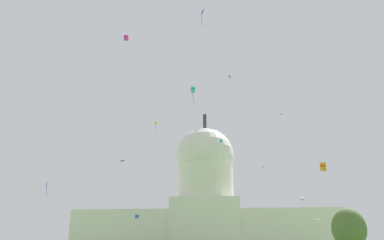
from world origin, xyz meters
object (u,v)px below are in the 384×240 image
Objects in this scene: kite_blue_low at (137,216)px; kite_turquoise_high at (221,141)px; capitol_building at (206,214)px; kite_red_mid at (262,168)px; kite_violet_low at (47,186)px; kite_magenta_high at (126,38)px; kite_black_mid at (121,162)px; kite_blue_high at (202,14)px; tree_east_far at (349,229)px; kite_white_mid at (302,199)px; kite_cyan_high at (193,90)px; kite_pink_high at (230,77)px; kite_gold_low at (271,217)px; kite_green_high at (282,115)px; kite_orange_low at (323,167)px; kite_yellow_high at (156,124)px; kite_lime_low at (317,222)px.

kite_turquoise_high is at bearing 116.28° from kite_blue_low.
kite_red_mid is (23.26, -56.46, 10.83)m from capitol_building.
kite_violet_low is (-24.85, -128.82, -6.75)m from capitol_building.
kite_black_mid is at bearing 11.50° from kite_magenta_high.
kite_magenta_high is (13.19, 3.57, 33.86)m from kite_violet_low.
capitol_building is 140.37m from kite_blue_high.
kite_white_mid is at bearing 93.14° from tree_east_far.
kite_magenta_high is (-46.34, -7.91, 41.44)m from tree_east_far.
kite_pink_high is at bearing -62.78° from kite_cyan_high.
tree_east_far is at bearing 30.47° from kite_blue_low.
capitol_building is 120.22m from kite_black_mid.
kite_green_high is (7.19, 12.35, 36.45)m from kite_gold_low.
tree_east_far is at bearing -80.97° from kite_magenta_high.
tree_east_far is 9.62× the size of kite_orange_low.
kite_yellow_high reaches higher than kite_white_mid.
kite_blue_low is (-16.70, 26.88, -35.28)m from kite_blue_high.
tree_east_far is at bearing -73.54° from capitol_building.
kite_orange_low is 0.43× the size of kite_white_mid.
kite_violet_low is (-11.52, -55.49, -29.87)m from kite_yellow_high.
kite_magenta_high is 0.24× the size of kite_turquoise_high.
kite_black_mid is 104.99m from kite_turquoise_high.
kite_violet_low is 70.59m from kite_lime_low.
capitol_building is 99.92× the size of kite_orange_low.
kite_cyan_high is (-28.03, -45.63, -8.24)m from kite_green_high.
kite_violet_low is 90.64m from kite_green_high.
kite_red_mid is (-7.10, 9.40, -17.11)m from kite_green_high.
capitol_building is 80.93× the size of kite_red_mid.
kite_violet_low is at bearing 96.72° from kite_gold_low.
kite_yellow_high is 0.88× the size of kite_cyan_high.
kite_turquoise_high is (-24.19, 57.92, 34.20)m from kite_white_mid.
tree_east_far is 11.87× the size of kite_magenta_high.
kite_red_mid is (-9.33, 22.94, 14.21)m from kite_white_mid.
kite_cyan_high is 33.28m from kite_blue_low.
kite_black_mid is 1.54× the size of kite_pink_high.
kite_blue_high is at bearing -2.76° from kite_black_mid.
kite_orange_low is 83.84m from kite_red_mid.
kite_red_mid is at bearing -67.61° from capitol_building.
kite_yellow_high is 81.37m from kite_orange_low.
kite_yellow_high reaches higher than kite_orange_low.
kite_green_high is (42.02, 59.39, 0.83)m from kite_magenta_high.
kite_white_mid is 1.15× the size of kite_lime_low.
kite_cyan_high reaches higher than kite_red_mid.
kite_green_high reaches higher than kite_pink_high.
kite_pink_high reaches higher than kite_yellow_high.
kite_black_mid is 26.24m from kite_cyan_high.
tree_east_far reaches higher than kite_lime_low.
kite_white_mid is (32.60, -79.40, -3.38)m from capitol_building.
kite_lime_low is (-0.57, 27.12, 3.53)m from tree_east_far.
kite_magenta_high reaches higher than kite_red_mid.
kite_lime_low is at bearing -131.55° from kite_green_high.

